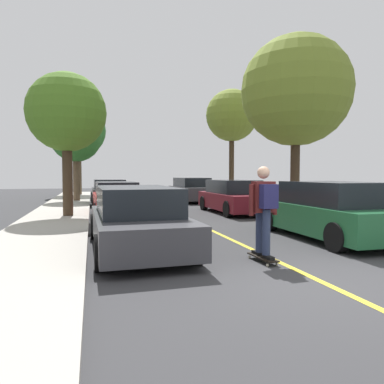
{
  "coord_description": "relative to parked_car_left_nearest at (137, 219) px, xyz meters",
  "views": [
    {
      "loc": [
        -3.38,
        -4.73,
        1.65
      ],
      "look_at": [
        -0.04,
        7.4,
        1.04
      ],
      "focal_mm": 34.18,
      "sensor_mm": 36.0,
      "label": 1
    }
  ],
  "objects": [
    {
      "name": "parked_car_right_nearest",
      "position": [
        4.87,
        -0.0,
        0.03
      ],
      "size": [
        1.92,
        4.46,
        1.46
      ],
      "color": "#1E5B33",
      "rests_on": "ground"
    },
    {
      "name": "skateboard",
      "position": [
        2.14,
        -1.82,
        -0.59
      ],
      "size": [
        0.27,
        0.85,
        0.1
      ],
      "color": "black",
      "rests_on": "ground"
    },
    {
      "name": "street_tree_right_nearest",
      "position": [
        6.66,
        4.57,
        4.15
      ],
      "size": [
        4.2,
        4.2,
        6.81
      ],
      "color": "#3D2D1E",
      "rests_on": "sidewalk_right"
    },
    {
      "name": "center_line",
      "position": [
        2.44,
        0.72,
        -0.67
      ],
      "size": [
        0.12,
        39.2,
        0.01
      ],
      "primitive_type": "cube",
      "color": "gold",
      "rests_on": "ground"
    },
    {
      "name": "parked_car_left_nearest",
      "position": [
        0.0,
        0.0,
        0.0
      ],
      "size": [
        1.98,
        4.72,
        1.37
      ],
      "color": "#38383D",
      "rests_on": "ground"
    },
    {
      "name": "skateboarder",
      "position": [
        2.14,
        -1.86,
        0.39
      ],
      "size": [
        0.58,
        0.7,
        1.69
      ],
      "color": "black",
      "rests_on": "skateboard"
    },
    {
      "name": "parked_car_left_near",
      "position": [
        0.0,
        6.84,
        -0.01
      ],
      "size": [
        1.89,
        4.13,
        1.34
      ],
      "color": "maroon",
      "rests_on": "ground"
    },
    {
      "name": "street_tree_right_near",
      "position": [
        6.66,
        11.22,
        4.23
      ],
      "size": [
        2.88,
        2.88,
        6.24
      ],
      "color": "#3D2D1E",
      "rests_on": "sidewalk_right"
    },
    {
      "name": "parked_car_right_near",
      "position": [
        4.87,
        6.52,
        0.01
      ],
      "size": [
        1.87,
        4.49,
        1.4
      ],
      "color": "maroon",
      "rests_on": "ground"
    },
    {
      "name": "ground",
      "position": [
        2.44,
        -3.28,
        -0.67
      ],
      "size": [
        80.0,
        80.0,
        0.0
      ],
      "primitive_type": "plane",
      "color": "#353538"
    },
    {
      "name": "parked_car_left_far",
      "position": [
        0.0,
        12.7,
        -0.01
      ],
      "size": [
        1.97,
        4.54,
        1.35
      ],
      "color": "#38383D",
      "rests_on": "ground"
    },
    {
      "name": "parked_car_right_far",
      "position": [
        4.87,
        13.13,
        0.03
      ],
      "size": [
        2.02,
        4.54,
        1.44
      ],
      "color": "#38383D",
      "rests_on": "ground"
    },
    {
      "name": "street_tree_left_far",
      "position": [
        -1.79,
        20.72,
        4.25
      ],
      "size": [
        3.9,
        3.9,
        6.74
      ],
      "color": "brown",
      "rests_on": "sidewalk_left"
    },
    {
      "name": "street_tree_left_near",
      "position": [
        -1.79,
        14.11,
        3.11
      ],
      "size": [
        2.91,
        2.91,
        5.13
      ],
      "color": "brown",
      "rests_on": "sidewalk_left"
    },
    {
      "name": "street_tree_left_nearest",
      "position": [
        -1.79,
        6.04,
        3.18
      ],
      "size": [
        2.84,
        2.84,
        5.18
      ],
      "color": "#3D2D1E",
      "rests_on": "sidewalk_left"
    }
  ]
}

